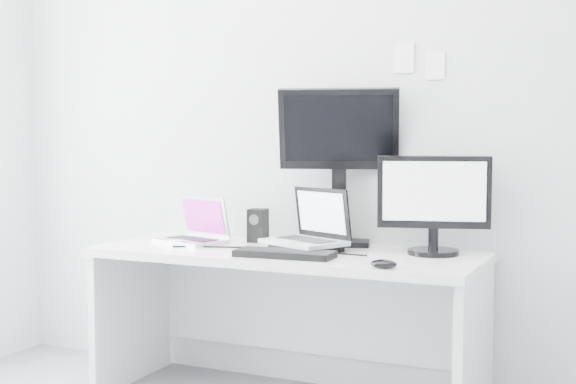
% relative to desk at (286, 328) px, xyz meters
% --- Properties ---
extents(back_wall, '(3.60, 0.00, 3.60)m').
position_rel_desk_xyz_m(back_wall, '(0.00, 0.35, 0.99)').
color(back_wall, '#B7B9BB').
rests_on(back_wall, ground).
extents(desk, '(1.80, 0.70, 0.73)m').
position_rel_desk_xyz_m(desk, '(0.00, 0.00, 0.00)').
color(desk, white).
rests_on(desk, ground).
extents(macbook, '(0.38, 0.33, 0.24)m').
position_rel_desk_xyz_m(macbook, '(-0.52, 0.01, 0.49)').
color(macbook, '#BABABE').
rests_on(macbook, desk).
extents(speaker, '(0.10, 0.10, 0.17)m').
position_rel_desk_xyz_m(speaker, '(-0.24, 0.19, 0.45)').
color(speaker, black).
rests_on(speaker, desk).
extents(dell_laptop, '(0.44, 0.40, 0.29)m').
position_rel_desk_xyz_m(dell_laptop, '(0.08, 0.02, 0.51)').
color(dell_laptop, '#B2B6BB').
rests_on(dell_laptop, desk).
extents(rear_monitor, '(0.60, 0.37, 0.77)m').
position_rel_desk_xyz_m(rear_monitor, '(0.16, 0.26, 0.75)').
color(rear_monitor, black).
rests_on(rear_monitor, desk).
extents(samsung_monitor, '(0.54, 0.35, 0.45)m').
position_rel_desk_xyz_m(samsung_monitor, '(0.65, 0.15, 0.59)').
color(samsung_monitor, black).
rests_on(samsung_monitor, desk).
extents(keyboard, '(0.44, 0.19, 0.03)m').
position_rel_desk_xyz_m(keyboard, '(0.09, -0.20, 0.38)').
color(keyboard, black).
rests_on(keyboard, desk).
extents(mouse, '(0.11, 0.07, 0.04)m').
position_rel_desk_xyz_m(mouse, '(0.57, -0.30, 0.38)').
color(mouse, black).
rests_on(mouse, desk).
extents(wall_note_0, '(0.10, 0.00, 0.14)m').
position_rel_desk_xyz_m(wall_note_0, '(0.45, 0.34, 1.26)').
color(wall_note_0, white).
rests_on(wall_note_0, back_wall).
extents(wall_note_1, '(0.09, 0.00, 0.13)m').
position_rel_desk_xyz_m(wall_note_1, '(0.60, 0.34, 1.22)').
color(wall_note_1, white).
rests_on(wall_note_1, back_wall).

